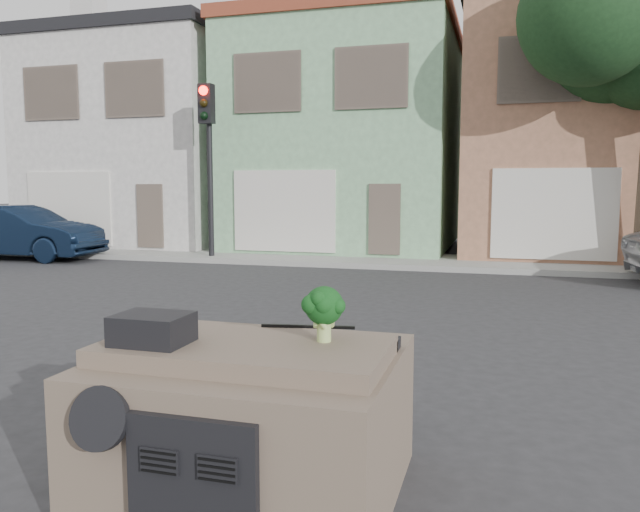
% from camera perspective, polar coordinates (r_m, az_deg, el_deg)
% --- Properties ---
extents(ground_plane, '(120.00, 120.00, 0.00)m').
position_cam_1_polar(ground_plane, '(7.46, 2.92, -10.51)').
color(ground_plane, '#303033').
rests_on(ground_plane, ground).
extents(sidewalk, '(40.00, 3.00, 0.15)m').
position_cam_1_polar(sidewalk, '(17.65, 10.81, -0.56)').
color(sidewalk, gray).
rests_on(sidewalk, ground).
extents(townhouse_white, '(7.20, 8.20, 7.55)m').
position_cam_1_polar(townhouse_white, '(24.95, -14.44, 9.85)').
color(townhouse_white, beige).
rests_on(townhouse_white, ground).
extents(townhouse_mint, '(7.20, 8.20, 7.55)m').
position_cam_1_polar(townhouse_mint, '(22.12, 2.82, 10.52)').
color(townhouse_mint, '#82B686').
rests_on(townhouse_mint, ground).
extents(townhouse_tan, '(7.20, 8.20, 7.55)m').
position_cam_1_polar(townhouse_tan, '(21.64, 22.84, 10.13)').
color(townhouse_tan, '#A26D51').
rests_on(townhouse_tan, ground).
extents(navy_sedan, '(4.96, 1.98, 1.60)m').
position_cam_1_polar(navy_sedan, '(20.72, -25.61, -0.27)').
color(navy_sedan, black).
rests_on(navy_sedan, ground).
extents(traffic_signal, '(0.40, 0.40, 5.10)m').
position_cam_1_polar(traffic_signal, '(18.36, -10.15, 7.46)').
color(traffic_signal, black).
rests_on(traffic_signal, ground).
extents(car_dashboard, '(2.00, 1.80, 1.12)m').
position_cam_1_polar(car_dashboard, '(4.57, -6.03, -14.23)').
color(car_dashboard, brown).
rests_on(car_dashboard, ground).
extents(instrument_hump, '(0.48, 0.38, 0.20)m').
position_cam_1_polar(instrument_hump, '(4.34, -15.07, -6.45)').
color(instrument_hump, black).
rests_on(instrument_hump, car_dashboard).
extents(wiper_arm, '(0.69, 0.15, 0.02)m').
position_cam_1_polar(wiper_arm, '(4.66, -1.12, -6.46)').
color(wiper_arm, black).
rests_on(wiper_arm, car_dashboard).
extents(broccoli, '(0.37, 0.37, 0.39)m').
position_cam_1_polar(broccoli, '(4.22, 0.37, -5.26)').
color(broccoli, '#0E3611').
rests_on(broccoli, car_dashboard).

